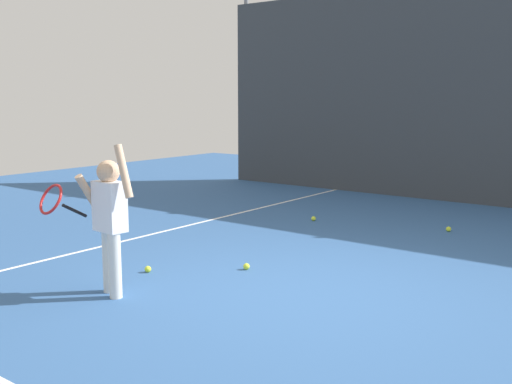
{
  "coord_description": "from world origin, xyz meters",
  "views": [
    {
      "loc": [
        2.66,
        -4.42,
        1.73
      ],
      "look_at": [
        -0.72,
        0.04,
        0.85
      ],
      "focal_mm": 41.85,
      "sensor_mm": 36.0,
      "label": 1
    }
  ],
  "objects_px": {
    "tennis_ball_3": "(449,229)",
    "tennis_ball_5": "(246,266)",
    "tennis_player": "(107,215)",
    "tennis_ball_4": "(313,219)",
    "tennis_ball_1": "(148,269)"
  },
  "relations": [
    {
      "from": "tennis_ball_4",
      "to": "tennis_ball_5",
      "type": "distance_m",
      "value": 2.62
    },
    {
      "from": "tennis_ball_5",
      "to": "tennis_ball_4",
      "type": "bearing_deg",
      "value": 106.62
    },
    {
      "from": "tennis_player",
      "to": "tennis_ball_5",
      "type": "xyz_separation_m",
      "value": [
        0.48,
        1.35,
        -0.69
      ]
    },
    {
      "from": "tennis_ball_3",
      "to": "tennis_ball_5",
      "type": "distance_m",
      "value": 3.17
    },
    {
      "from": "tennis_player",
      "to": "tennis_ball_5",
      "type": "bearing_deg",
      "value": 75.04
    },
    {
      "from": "tennis_ball_1",
      "to": "tennis_ball_3",
      "type": "distance_m",
      "value": 4.07
    },
    {
      "from": "tennis_ball_3",
      "to": "tennis_ball_4",
      "type": "bearing_deg",
      "value": -164.81
    },
    {
      "from": "tennis_ball_3",
      "to": "tennis_ball_5",
      "type": "bearing_deg",
      "value": -108.98
    },
    {
      "from": "tennis_ball_3",
      "to": "tennis_player",
      "type": "bearing_deg",
      "value": -109.12
    },
    {
      "from": "tennis_ball_1",
      "to": "tennis_ball_4",
      "type": "height_order",
      "value": "same"
    },
    {
      "from": "tennis_ball_4",
      "to": "tennis_player",
      "type": "bearing_deg",
      "value": -85.98
    },
    {
      "from": "tennis_ball_3",
      "to": "tennis_ball_1",
      "type": "bearing_deg",
      "value": -115.62
    },
    {
      "from": "tennis_player",
      "to": "tennis_ball_1",
      "type": "xyz_separation_m",
      "value": [
        -0.25,
        0.68,
        -0.69
      ]
    },
    {
      "from": "tennis_ball_1",
      "to": "tennis_ball_4",
      "type": "relative_size",
      "value": 1.0
    },
    {
      "from": "tennis_ball_1",
      "to": "tennis_ball_4",
      "type": "distance_m",
      "value": 3.19
    }
  ]
}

